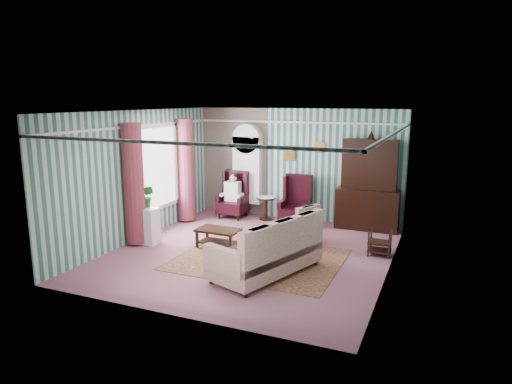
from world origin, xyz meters
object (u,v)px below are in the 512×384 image
at_px(wingback_right, 295,200).
at_px(coffee_table, 218,238).
at_px(nest_table, 380,242).
at_px(round_side_table, 266,208).
at_px(seated_woman, 233,196).
at_px(floral_armchair, 298,221).
at_px(bookcase, 247,175).
at_px(dresser_hutch, 369,182).
at_px(sofa, 266,246).
at_px(wingback_left, 233,195).
at_px(plant_stand, 146,226).

height_order(wingback_right, coffee_table, wingback_right).
bearing_deg(nest_table, round_side_table, 151.80).
bearing_deg(seated_woman, floral_armchair, -32.26).
bearing_deg(bookcase, seated_woman, -122.66).
height_order(dresser_hutch, sofa, dresser_hutch).
height_order(round_side_table, coffee_table, round_side_table).
bearing_deg(wingback_left, bookcase, 57.34).
relative_size(wingback_left, round_side_table, 2.08).
distance_m(wingback_right, round_side_table, 0.92).
bearing_deg(wingback_right, round_side_table, 169.99).
bearing_deg(sofa, wingback_left, 53.28).
bearing_deg(dresser_hutch, nest_table, -72.61).
distance_m(sofa, floral_armchair, 1.95).
xyz_separation_m(wingback_left, wingback_right, (1.75, 0.00, 0.00)).
bearing_deg(coffee_table, floral_armchair, 32.53).
distance_m(bookcase, wingback_left, 0.68).
bearing_deg(plant_stand, wingback_left, 73.78).
distance_m(dresser_hutch, nest_table, 2.11).
bearing_deg(sofa, wingback_right, 28.46).
height_order(wingback_left, plant_stand, wingback_left).
xyz_separation_m(round_side_table, plant_stand, (-1.70, -2.90, 0.10)).
xyz_separation_m(bookcase, wingback_left, (-0.25, -0.39, -0.50)).
bearing_deg(coffee_table, round_side_table, 87.98).
xyz_separation_m(bookcase, nest_table, (3.82, -1.94, -0.85)).
height_order(wingback_right, plant_stand, wingback_right).
height_order(dresser_hutch, wingback_left, dresser_hutch).
bearing_deg(coffee_table, wingback_right, 68.63).
xyz_separation_m(bookcase, dresser_hutch, (3.25, -0.12, 0.06)).
distance_m(wingback_right, nest_table, 2.81).
bearing_deg(sofa, dresser_hutch, 1.16).
height_order(round_side_table, floral_armchair, floral_armchair).
bearing_deg(sofa, bookcase, 47.62).
relative_size(seated_woman, nest_table, 2.19).
distance_m(wingback_right, seated_woman, 1.75).
height_order(wingback_left, seated_woman, wingback_left).
height_order(bookcase, wingback_right, bookcase).
bearing_deg(wingback_right, bookcase, 165.43).
bearing_deg(coffee_table, wingback_left, 108.63).
xyz_separation_m(dresser_hutch, round_side_table, (-2.60, -0.12, -0.88)).
relative_size(wingback_left, sofa, 0.56).
height_order(bookcase, nest_table, bookcase).
xyz_separation_m(dresser_hutch, seated_woman, (-3.50, -0.27, -0.59)).
height_order(nest_table, floral_armchair, floral_armchair).
bearing_deg(wingback_right, nest_table, -33.75).
height_order(plant_stand, sofa, sofa).
bearing_deg(bookcase, plant_stand, -108.49).
distance_m(seated_woman, sofa, 4.11).
bearing_deg(wingback_left, sofa, -55.80).
bearing_deg(seated_woman, dresser_hutch, 4.41).
relative_size(wingback_left, plant_stand, 1.56).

